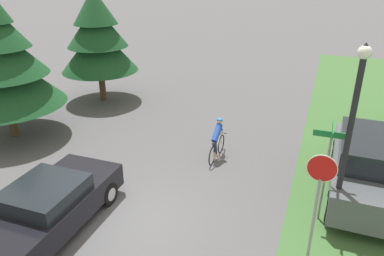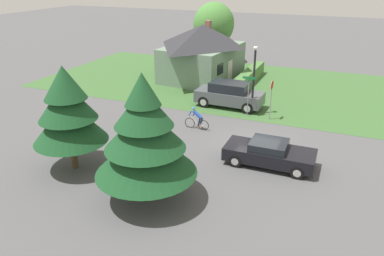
# 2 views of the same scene
# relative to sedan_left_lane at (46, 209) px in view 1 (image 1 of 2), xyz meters

# --- Properties ---
(ground_plane) EXTENTS (140.00, 140.00, 0.00)m
(ground_plane) POSITION_rel_sedan_left_lane_xyz_m (1.72, 1.14, -0.67)
(ground_plane) COLOR #515154
(sedan_left_lane) EXTENTS (1.96, 4.60, 1.34)m
(sedan_left_lane) POSITION_rel_sedan_left_lane_xyz_m (0.00, 0.00, 0.00)
(sedan_left_lane) COLOR black
(sedan_left_lane) RESTS_ON ground
(cyclist) EXTENTS (0.44, 1.67, 1.46)m
(cyclist) POSITION_rel_sedan_left_lane_xyz_m (2.98, 5.25, 0.03)
(cyclist) COLOR black
(cyclist) RESTS_ON ground
(parked_suv_right) EXTENTS (2.13, 4.95, 1.87)m
(parked_suv_right) POSITION_rel_sedan_left_lane_xyz_m (7.79, 4.63, 0.27)
(parked_suv_right) COLOR #4C5156
(parked_suv_right) RESTS_ON ground
(stop_sign) EXTENTS (0.65, 0.07, 2.75)m
(stop_sign) POSITION_rel_sedan_left_lane_xyz_m (6.43, 1.34, 1.23)
(stop_sign) COLOR gray
(stop_sign) RESTS_ON ground
(street_lamp) EXTENTS (0.31, 0.31, 4.87)m
(street_lamp) POSITION_rel_sedan_left_lane_xyz_m (6.94, 2.71, 2.23)
(street_lamp) COLOR black
(street_lamp) RESTS_ON ground
(street_name_sign) EXTENTS (0.90, 0.90, 2.77)m
(street_name_sign) POSITION_rel_sedan_left_lane_xyz_m (6.58, 2.92, 1.24)
(street_name_sign) COLOR gray
(street_name_sign) RESTS_ON ground
(conifer_tall_far) EXTENTS (3.65, 3.65, 5.35)m
(conifer_tall_far) POSITION_rel_sedan_left_lane_xyz_m (-4.13, 9.13, 2.49)
(conifer_tall_far) COLOR #4C3823
(conifer_tall_far) RESTS_ON ground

